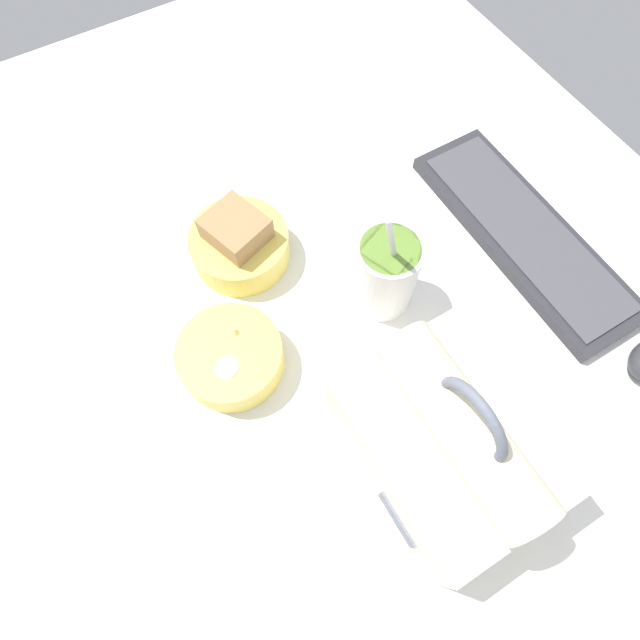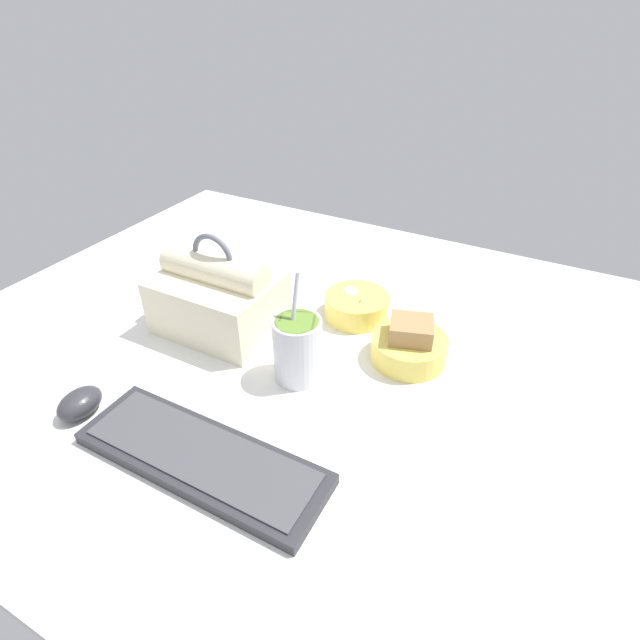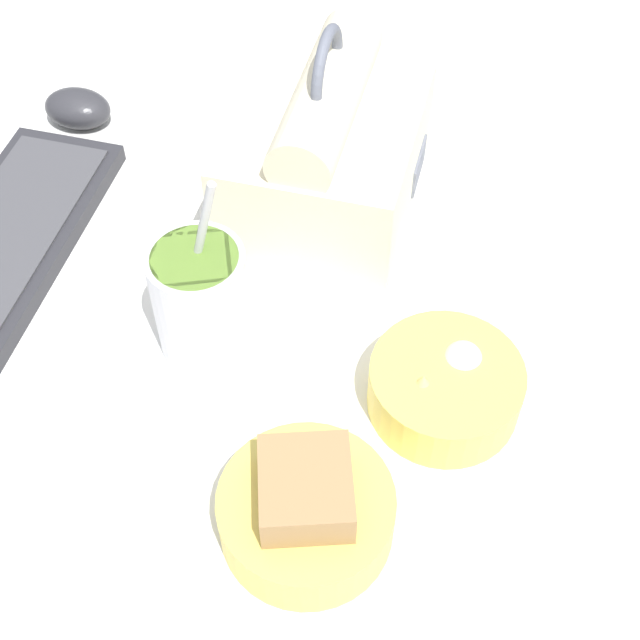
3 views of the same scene
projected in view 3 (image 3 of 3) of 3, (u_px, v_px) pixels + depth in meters
desk_surface at (294, 368)px, 77.73cm from camera, size 140.00×110.00×2.00cm
lunch_bag at (327, 148)px, 84.28cm from camera, size 21.56×17.07×19.26cm
soup_cup at (202, 299)px, 73.62cm from camera, size 8.00×8.00×18.77cm
bento_bowl_sandwich at (306, 510)px, 64.97cm from camera, size 13.07×13.07×8.00cm
bento_bowl_snacks at (445, 387)px, 72.31cm from camera, size 12.55×12.55×5.63cm
computer_mouse at (78, 108)px, 95.24cm from camera, size 5.19×7.24×3.88cm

